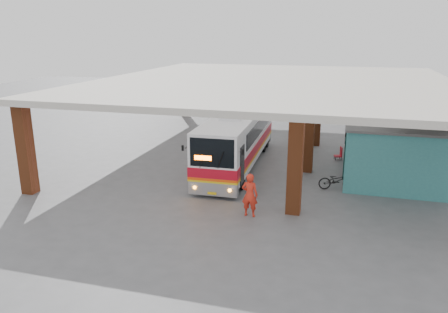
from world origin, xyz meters
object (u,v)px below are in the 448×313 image
coach_bus (238,138)px  motorcycle (337,180)px  pedestrian (250,195)px  red_chair (340,154)px

coach_bus → motorcycle: 6.33m
motorcycle → coach_bus: bearing=52.0°
motorcycle → pedestrian: size_ratio=0.96×
coach_bus → motorcycle: coach_bus is taller
motorcycle → red_chair: (-0.01, 5.37, -0.11)m
coach_bus → motorcycle: size_ratio=6.28×
coach_bus → red_chair: 6.45m
pedestrian → motorcycle: bearing=-127.1°
motorcycle → pedestrian: pedestrian is taller
coach_bus → pedestrian: size_ratio=6.02×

